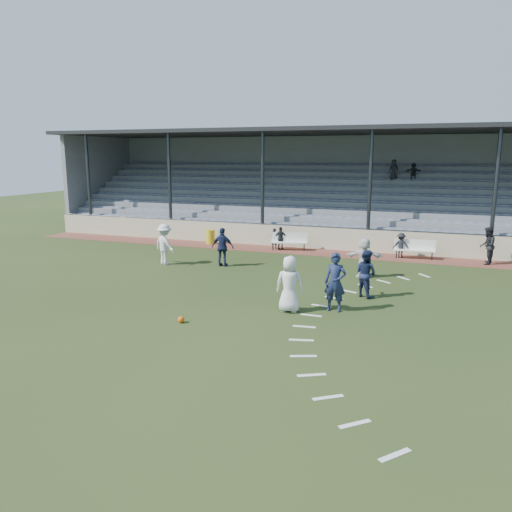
{
  "coord_description": "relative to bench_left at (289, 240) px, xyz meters",
  "views": [
    {
      "loc": [
        6.56,
        -15.19,
        5.15
      ],
      "look_at": [
        0.0,
        2.5,
        1.3
      ],
      "focal_mm": 35.0,
      "sensor_mm": 36.0,
      "label": 1
    }
  ],
  "objects": [
    {
      "name": "ground",
      "position": [
        1.06,
        -10.57,
        -0.58
      ],
      "size": [
        90.0,
        90.0,
        0.0
      ],
      "primitive_type": "plane",
      "color": "#263415",
      "rests_on": "ground"
    },
    {
      "name": "cinder_track",
      "position": [
        1.06,
        -0.07,
        -0.57
      ],
      "size": [
        34.0,
        2.0,
        0.02
      ],
      "primitive_type": "cube",
      "color": "brown",
      "rests_on": "ground"
    },
    {
      "name": "retaining_wall",
      "position": [
        1.06,
        0.98,
        0.02
      ],
      "size": [
        34.0,
        0.18,
        1.2
      ],
      "primitive_type": "cube",
      "color": "#C1B794",
      "rests_on": "ground"
    },
    {
      "name": "bench_left",
      "position": [
        0.0,
        0.0,
        0.0
      ],
      "size": [
        2.04,
        0.93,
        0.95
      ],
      "rotation": [
        0.0,
        0.0,
        0.25
      ],
      "color": "white",
      "rests_on": "cinder_track"
    },
    {
      "name": "bench_right",
      "position": [
        6.54,
        0.01,
        0.0
      ],
      "size": [
        2.03,
        0.63,
        0.95
      ],
      "rotation": [
        0.0,
        0.0,
        0.09
      ],
      "color": "white",
      "rests_on": "cinder_track"
    },
    {
      "name": "trash_bin",
      "position": [
        -4.88,
        0.29,
        -0.16
      ],
      "size": [
        0.51,
        0.51,
        0.81
      ],
      "primitive_type": "cylinder",
      "color": "gold",
      "rests_on": "cinder_track"
    },
    {
      "name": "football",
      "position": [
        0.28,
        -12.68,
        -0.48
      ],
      "size": [
        0.21,
        0.21,
        0.21
      ],
      "primitive_type": "sphere",
      "color": "#D7540C",
      "rests_on": "ground"
    },
    {
      "name": "player_white_lead",
      "position": [
        3.11,
        -10.4,
        0.36
      ],
      "size": [
        0.98,
        0.69,
        1.89
      ],
      "primitive_type": "imported",
      "rotation": [
        0.0,
        0.0,
        3.24
      ],
      "color": "silver",
      "rests_on": "ground"
    },
    {
      "name": "player_navy_lead",
      "position": [
        4.51,
        -9.82,
        0.4
      ],
      "size": [
        0.73,
        0.49,
        1.98
      ],
      "primitive_type": "imported",
      "rotation": [
        0.0,
        0.0,
        -0.02
      ],
      "color": "#161F3E",
      "rests_on": "ground"
    },
    {
      "name": "player_navy_mid",
      "position": [
        5.22,
        -7.73,
        0.29
      ],
      "size": [
        1.07,
        1.01,
        1.75
      ],
      "primitive_type": "imported",
      "rotation": [
        0.0,
        0.0,
        2.58
      ],
      "color": "#161F3E",
      "rests_on": "ground"
    },
    {
      "name": "player_white_wing",
      "position": [
        -4.53,
        -5.46,
        0.38
      ],
      "size": [
        1.43,
        1.15,
        1.93
      ],
      "primitive_type": "imported",
      "rotation": [
        0.0,
        0.0,
        2.74
      ],
      "color": "silver",
      "rests_on": "ground"
    },
    {
      "name": "player_navy_wing",
      "position": [
        -1.78,
        -4.87,
        0.32
      ],
      "size": [
        1.09,
        0.52,
        1.81
      ],
      "primitive_type": "imported",
      "rotation": [
        0.0,
        0.0,
        3.21
      ],
      "color": "#161F3E",
      "rests_on": "ground"
    },
    {
      "name": "player_white_back",
      "position": [
        4.74,
        -4.76,
        0.27
      ],
      "size": [
        1.65,
        0.72,
        1.72
      ],
      "primitive_type": "imported",
      "rotation": [
        0.0,
        0.0,
        3.28
      ],
      "color": "silver",
      "rests_on": "ground"
    },
    {
      "name": "official",
      "position": [
        9.83,
        -0.18,
        0.33
      ],
      "size": [
        0.84,
        0.99,
        1.79
      ],
      "primitive_type": "imported",
      "rotation": [
        0.0,
        0.0,
        4.51
      ],
      "color": "black",
      "rests_on": "cinder_track"
    },
    {
      "name": "sub_left_near",
      "position": [
        -0.9,
        0.14,
        0.01
      ],
      "size": [
        0.44,
        0.31,
        1.14
      ],
      "primitive_type": "imported",
      "rotation": [
        0.0,
        0.0,
        3.06
      ],
      "color": "black",
      "rests_on": "cinder_track"
    },
    {
      "name": "sub_left_far",
      "position": [
        -0.48,
        -0.02,
        0.06
      ],
      "size": [
        0.79,
        0.48,
        1.25
      ],
      "primitive_type": "imported",
      "rotation": [
        0.0,
        0.0,
        3.4
      ],
      "color": "black",
      "rests_on": "cinder_track"
    },
    {
      "name": "sub_right",
      "position": [
        5.88,
        0.04,
        0.06
      ],
      "size": [
        0.82,
        0.49,
        1.26
      ],
      "primitive_type": "imported",
      "rotation": [
        0.0,
        0.0,
        3.17
      ],
      "color": "black",
      "rests_on": "cinder_track"
    },
    {
      "name": "grandstand",
      "position": [
        1.06,
        5.69,
        1.62
      ],
      "size": [
        34.6,
        9.0,
        6.61
      ],
      "color": "gray",
      "rests_on": "ground"
    },
    {
      "name": "penalty_arc",
      "position": [
        5.18,
        -10.57,
        -0.58
      ],
      "size": [
        3.89,
        14.63,
        0.01
      ],
      "color": "white",
      "rests_on": "ground"
    }
  ]
}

